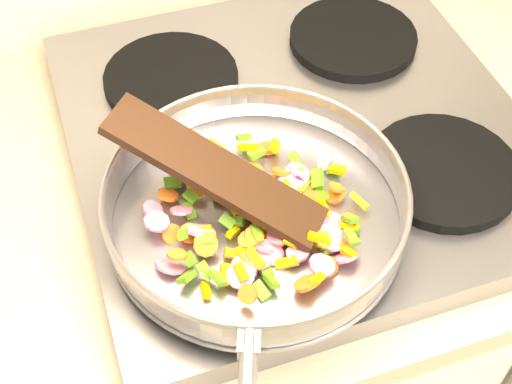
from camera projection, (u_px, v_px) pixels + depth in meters
name	position (u px, v px, depth m)	size (l,w,h in m)	color
cooktop	(298.00, 136.00, 0.97)	(0.60, 0.60, 0.04)	#939399
grate_fl	(231.00, 229.00, 0.84)	(0.19, 0.19, 0.02)	black
grate_fr	(443.00, 171.00, 0.89)	(0.19, 0.19, 0.02)	black
grate_bl	(171.00, 78.00, 1.00)	(0.19, 0.19, 0.02)	black
grate_br	(353.00, 38.00, 1.06)	(0.19, 0.19, 0.02)	black
saute_pan	(256.00, 204.00, 0.81)	(0.39, 0.54, 0.06)	#9E9EA5
vegetable_heap	(261.00, 214.00, 0.82)	(0.26, 0.25, 0.05)	orange
wooden_spatula	(216.00, 172.00, 0.79)	(0.26, 0.06, 0.01)	black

